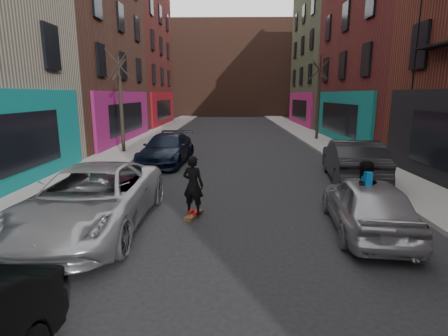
{
  "coord_description": "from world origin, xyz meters",
  "views": [
    {
      "loc": [
        -0.14,
        -1.57,
        3.32
      ],
      "look_at": [
        -0.28,
        6.53,
        1.6
      ],
      "focal_mm": 28.0,
      "sensor_mm": 36.0,
      "label": 1
    }
  ],
  "objects_px": {
    "parked_left_end": "(167,149)",
    "pedestrian": "(362,198)",
    "parked_right_far": "(367,204)",
    "parked_right_end": "(352,160)",
    "parked_left_far": "(92,199)",
    "skateboard": "(194,215)",
    "tree_left_far": "(120,93)",
    "skateboarder": "(193,185)",
    "tree_right_far": "(319,91)"
  },
  "relations": [
    {
      "from": "pedestrian",
      "to": "tree_right_far",
      "type": "bearing_deg",
      "value": -102.16
    },
    {
      "from": "tree_left_far",
      "to": "parked_left_far",
      "type": "relative_size",
      "value": 1.15
    },
    {
      "from": "skateboard",
      "to": "skateboarder",
      "type": "relative_size",
      "value": 0.49
    },
    {
      "from": "parked_left_end",
      "to": "pedestrian",
      "type": "bearing_deg",
      "value": -49.71
    },
    {
      "from": "skateboard",
      "to": "skateboarder",
      "type": "xyz_separation_m",
      "value": [
        0.0,
        0.0,
        0.86
      ]
    },
    {
      "from": "tree_left_far",
      "to": "pedestrian",
      "type": "distance_m",
      "value": 14.98
    },
    {
      "from": "tree_left_far",
      "to": "parked_right_far",
      "type": "relative_size",
      "value": 1.59
    },
    {
      "from": "tree_left_far",
      "to": "skateboard",
      "type": "xyz_separation_m",
      "value": [
        5.07,
        -10.45,
        -3.33
      ]
    },
    {
      "from": "tree_left_far",
      "to": "parked_left_far",
      "type": "bearing_deg",
      "value": -76.81
    },
    {
      "from": "skateboard",
      "to": "skateboarder",
      "type": "distance_m",
      "value": 0.86
    },
    {
      "from": "parked_right_end",
      "to": "skateboard",
      "type": "relative_size",
      "value": 6.15
    },
    {
      "from": "parked_right_end",
      "to": "skateboard",
      "type": "distance_m",
      "value": 7.15
    },
    {
      "from": "parked_left_far",
      "to": "skateboard",
      "type": "relative_size",
      "value": 7.07
    },
    {
      "from": "parked_left_far",
      "to": "parked_right_far",
      "type": "height_order",
      "value": "parked_left_far"
    },
    {
      "from": "tree_right_far",
      "to": "skateboarder",
      "type": "height_order",
      "value": "tree_right_far"
    },
    {
      "from": "tree_left_far",
      "to": "parked_left_end",
      "type": "height_order",
      "value": "tree_left_far"
    },
    {
      "from": "pedestrian",
      "to": "tree_left_far",
      "type": "bearing_deg",
      "value": -53.32
    },
    {
      "from": "tree_left_far",
      "to": "pedestrian",
      "type": "relative_size",
      "value": 3.6
    },
    {
      "from": "parked_left_far",
      "to": "pedestrian",
      "type": "bearing_deg",
      "value": -1.97
    },
    {
      "from": "skateboard",
      "to": "pedestrian",
      "type": "height_order",
      "value": "pedestrian"
    },
    {
      "from": "parked_right_far",
      "to": "pedestrian",
      "type": "relative_size",
      "value": 2.27
    },
    {
      "from": "parked_right_far",
      "to": "skateboard",
      "type": "distance_m",
      "value": 4.48
    },
    {
      "from": "parked_left_far",
      "to": "skateboarder",
      "type": "xyz_separation_m",
      "value": [
        2.41,
        0.91,
        0.13
      ]
    },
    {
      "from": "skateboarder",
      "to": "pedestrian",
      "type": "xyz_separation_m",
      "value": [
        4.13,
        -1.11,
        -0.0
      ]
    },
    {
      "from": "tree_left_far",
      "to": "tree_right_far",
      "type": "xyz_separation_m",
      "value": [
        12.4,
        6.0,
        0.15
      ]
    },
    {
      "from": "parked_left_end",
      "to": "skateboard",
      "type": "relative_size",
      "value": 6.17
    },
    {
      "from": "tree_right_far",
      "to": "skateboarder",
      "type": "xyz_separation_m",
      "value": [
        -7.33,
        -16.45,
        -2.62
      ]
    },
    {
      "from": "tree_left_far",
      "to": "skateboarder",
      "type": "xyz_separation_m",
      "value": [
        5.07,
        -10.45,
        -2.47
      ]
    },
    {
      "from": "parked_left_end",
      "to": "skateboard",
      "type": "bearing_deg",
      "value": -69.98
    },
    {
      "from": "tree_right_far",
      "to": "skateboarder",
      "type": "bearing_deg",
      "value": -114.03
    },
    {
      "from": "parked_left_end",
      "to": "skateboard",
      "type": "height_order",
      "value": "parked_left_end"
    },
    {
      "from": "parked_right_end",
      "to": "skateboarder",
      "type": "distance_m",
      "value": 7.11
    },
    {
      "from": "parked_right_far",
      "to": "parked_right_end",
      "type": "height_order",
      "value": "parked_right_end"
    },
    {
      "from": "skateboarder",
      "to": "tree_left_far",
      "type": "bearing_deg",
      "value": -45.03
    },
    {
      "from": "tree_right_far",
      "to": "skateboard",
      "type": "bearing_deg",
      "value": -114.03
    },
    {
      "from": "tree_left_far",
      "to": "skateboard",
      "type": "distance_m",
      "value": 12.08
    },
    {
      "from": "tree_right_far",
      "to": "parked_left_far",
      "type": "bearing_deg",
      "value": -119.3
    },
    {
      "from": "skateboard",
      "to": "tree_right_far",
      "type": "bearing_deg",
      "value": 85.07
    },
    {
      "from": "tree_right_far",
      "to": "skateboarder",
      "type": "distance_m",
      "value": 18.2
    },
    {
      "from": "parked_left_end",
      "to": "pedestrian",
      "type": "xyz_separation_m",
      "value": [
        6.2,
        -8.67,
        0.19
      ]
    },
    {
      "from": "parked_left_end",
      "to": "parked_right_far",
      "type": "distance_m",
      "value": 10.64
    },
    {
      "from": "tree_right_far",
      "to": "parked_left_end",
      "type": "bearing_deg",
      "value": -136.6
    },
    {
      "from": "tree_left_far",
      "to": "parked_left_end",
      "type": "distance_m",
      "value": 4.94
    },
    {
      "from": "parked_right_far",
      "to": "skateboard",
      "type": "xyz_separation_m",
      "value": [
        -4.33,
        0.94,
        -0.65
      ]
    },
    {
      "from": "parked_right_far",
      "to": "skateboard",
      "type": "height_order",
      "value": "parked_right_far"
    },
    {
      "from": "tree_left_far",
      "to": "tree_right_far",
      "type": "relative_size",
      "value": 0.96
    },
    {
      "from": "skateboard",
      "to": "pedestrian",
      "type": "distance_m",
      "value": 4.37
    },
    {
      "from": "parked_right_end",
      "to": "skateboarder",
      "type": "relative_size",
      "value": 3.03
    },
    {
      "from": "parked_left_far",
      "to": "pedestrian",
      "type": "height_order",
      "value": "pedestrian"
    },
    {
      "from": "parked_right_far",
      "to": "parked_right_end",
      "type": "bearing_deg",
      "value": -99.02
    }
  ]
}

